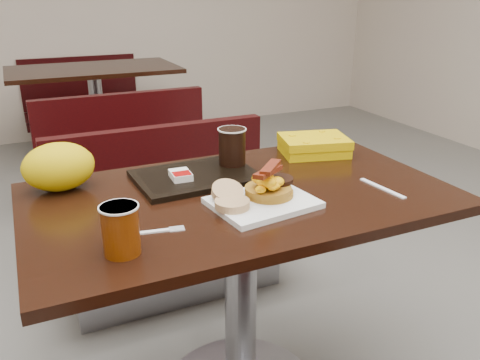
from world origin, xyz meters
name	(u,v)px	position (x,y,z in m)	size (l,w,h in m)	color
table_near	(241,303)	(0.00, 0.00, 0.38)	(1.20, 0.70, 0.75)	black
bench_near_n	(174,219)	(0.00, 0.70, 0.36)	(1.00, 0.46, 0.72)	black
table_far	(98,118)	(0.00, 2.60, 0.38)	(1.20, 0.70, 0.75)	black
bench_far_s	(117,144)	(0.00, 1.90, 0.36)	(1.00, 0.46, 0.72)	black
bench_far_n	(85,102)	(0.00, 3.30, 0.36)	(1.00, 0.46, 0.72)	black
platter	(263,203)	(0.02, -0.10, 0.76)	(0.27, 0.21, 0.02)	white
pancake_stack	(269,191)	(0.05, -0.08, 0.78)	(0.13, 0.13, 0.03)	#9E671A
sausage_patty	(279,180)	(0.09, -0.07, 0.80)	(0.08, 0.08, 0.01)	black
scrambled_eggs	(265,181)	(0.03, -0.10, 0.82)	(0.09, 0.08, 0.05)	#FFB305
bacon_strips	(268,171)	(0.03, -0.11, 0.85)	(0.16, 0.07, 0.01)	#411204
muffin_bottom	(232,204)	(-0.08, -0.12, 0.78)	(0.09, 0.09, 0.02)	tan
muffin_top	(227,192)	(-0.07, -0.06, 0.79)	(0.09, 0.09, 0.02)	tan
coffee_cup_near	(121,230)	(-0.38, -0.21, 0.81)	(0.08, 0.08, 0.11)	#913B05
fork	(149,232)	(-0.30, -0.14, 0.75)	(0.13, 0.02, 0.00)	white
knife	(382,188)	(0.39, -0.14, 0.75)	(0.17, 0.01, 0.00)	white
condiment_syrup	(172,190)	(-0.18, 0.09, 0.75)	(0.04, 0.03, 0.01)	#B12907
condiment_ketchup	(204,189)	(-0.09, 0.06, 0.76)	(0.04, 0.03, 0.01)	#8C0504
tray	(196,177)	(-0.08, 0.16, 0.76)	(0.36, 0.26, 0.02)	black
hashbrown_sleeve_left	(181,175)	(-0.13, 0.14, 0.78)	(0.06, 0.08, 0.02)	silver
coffee_cup_far	(232,147)	(0.06, 0.19, 0.83)	(0.09, 0.09, 0.12)	black
clamshell	(314,145)	(0.38, 0.22, 0.78)	(0.23, 0.17, 0.06)	#CEA703
paper_bag	(59,167)	(-0.47, 0.24, 0.82)	(0.20, 0.15, 0.14)	yellow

